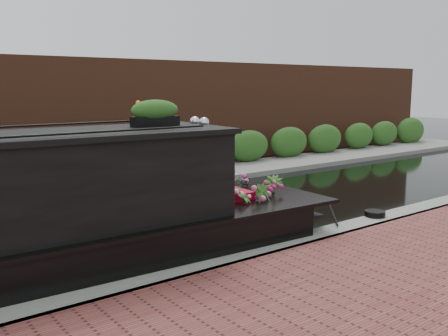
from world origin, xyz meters
TOP-DOWN VIEW (x-y plane):
  - ground at (0.00, 0.00)m, footprint 80.00×80.00m
  - near_bank_coping at (0.00, -3.30)m, footprint 40.00×0.60m
  - far_bank_path at (0.00, 4.20)m, footprint 40.00×2.40m
  - far_hedge at (0.00, 5.10)m, footprint 40.00×1.10m
  - far_brick_wall at (0.00, 7.20)m, footprint 40.00×1.00m
  - rope_fender at (2.08, -1.91)m, footprint 0.38×0.38m
  - coiled_mooring_rope at (3.29, -3.16)m, footprint 0.44×0.44m

SIDE VIEW (x-z plane):
  - ground at x=0.00m, z-range 0.00..0.00m
  - near_bank_coping at x=0.00m, z-range -0.25..0.25m
  - far_bank_path at x=0.00m, z-range -0.17..0.17m
  - far_hedge at x=0.00m, z-range -1.40..1.40m
  - far_brick_wall at x=0.00m, z-range -4.00..4.00m
  - rope_fender at x=2.08m, z-range 0.00..0.38m
  - coiled_mooring_rope at x=3.29m, z-range 0.25..0.37m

